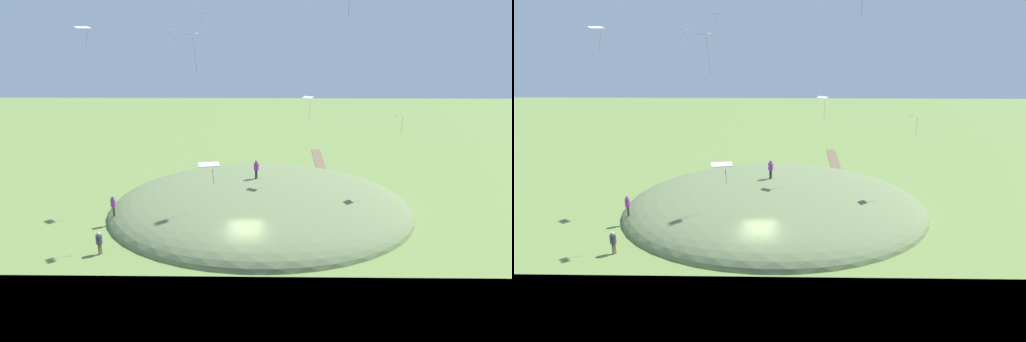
{
  "view_description": "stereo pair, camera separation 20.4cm",
  "coord_description": "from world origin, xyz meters",
  "views": [
    {
      "loc": [
        -31.83,
        -1.26,
        16.04
      ],
      "look_at": [
        3.68,
        -0.74,
        5.24
      ],
      "focal_mm": 33.27,
      "sensor_mm": 36.0,
      "label": 1
    },
    {
      "loc": [
        -31.83,
        -1.47,
        16.04
      ],
      "look_at": [
        3.68,
        -0.74,
        5.24
      ],
      "focal_mm": 33.27,
      "sensor_mm": 36.0,
      "label": 2
    }
  ],
  "objects": [
    {
      "name": "kite_1",
      "position": [
        -5.38,
        2.6,
        15.55
      ],
      "size": [
        0.92,
        0.68,
        2.18
      ],
      "color": "silver"
    },
    {
      "name": "kite_6",
      "position": [
        4.73,
        3.07,
        16.81
      ],
      "size": [
        0.96,
        0.92,
        2.11
      ],
      "color": "white"
    },
    {
      "name": "person_on_hilltop",
      "position": [
        9.78,
        -0.67,
        3.74
      ],
      "size": [
        0.59,
        0.59,
        1.74
      ],
      "rotation": [
        0.0,
        0.0,
        5.86
      ],
      "color": "black",
      "rests_on": "grass_hill"
    },
    {
      "name": "person_with_child",
      "position": [
        -0.37,
        10.68,
        1.1
      ],
      "size": [
        0.63,
        0.63,
        1.77
      ],
      "rotation": [
        0.0,
        0.0,
        2.55
      ],
      "color": "brown",
      "rests_on": "ground_plane"
    },
    {
      "name": "kite_5",
      "position": [
        9.48,
        -5.18,
        10.07
      ],
      "size": [
        0.99,
        1.09,
        1.97
      ],
      "color": "white"
    },
    {
      "name": "kite_8",
      "position": [
        11.36,
        6.91,
        15.77
      ],
      "size": [
        1.11,
        1.14,
        1.8
      ],
      "color": "white"
    },
    {
      "name": "dirt_path",
      "position": [
        23.75,
        -8.26,
        0.02
      ],
      "size": [
        14.65,
        1.57,
        0.04
      ],
      "primitive_type": "cube",
      "rotation": [
        0.0,
        0.0,
        -0.03
      ],
      "color": "brown",
      "rests_on": "ground_plane"
    },
    {
      "name": "kite_3",
      "position": [
        -5.32,
        8.47,
        15.95
      ],
      "size": [
        0.96,
        0.96,
        1.3
      ],
      "color": "white"
    },
    {
      "name": "ground_plane",
      "position": [
        0.0,
        0.0,
        0.0
      ],
      "size": [
        160.0,
        160.0,
        0.0
      ],
      "primitive_type": "plane",
      "color": "olive"
    },
    {
      "name": "kite_4",
      "position": [
        -7.74,
        1.59,
        9.04
      ],
      "size": [
        0.98,
        1.24,
        1.13
      ],
      "color": "silver"
    },
    {
      "name": "grass_hill",
      "position": [
        8.82,
        -1.1,
        0.0
      ],
      "size": [
        24.24,
        27.4,
        5.33
      ],
      "primitive_type": "ellipsoid",
      "color": "#6F8051",
      "rests_on": "ground_plane"
    },
    {
      "name": "person_walking_path",
      "position": [
        5.06,
        11.23,
        1.91
      ],
      "size": [
        0.56,
        0.56,
        1.73
      ],
      "rotation": [
        0.0,
        0.0,
        0.57
      ],
      "color": "#3F3C24",
      "rests_on": "grass_hill"
    },
    {
      "name": "kite_0",
      "position": [
        7.71,
        -12.84,
        8.93
      ],
      "size": [
        1.1,
        1.11,
        1.73
      ],
      "color": "silver"
    }
  ]
}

